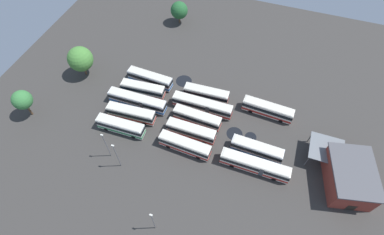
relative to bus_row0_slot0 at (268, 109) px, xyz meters
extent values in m
plane|color=#383533|center=(15.40, 8.00, -1.80)|extent=(110.13, 110.13, 0.00)
cube|color=silver|center=(-0.01, 0.00, -0.02)|extent=(12.24, 3.19, 2.96)
cube|color=beige|center=(-0.01, 0.00, 1.53)|extent=(11.75, 2.97, 0.14)
cube|color=black|center=(-0.01, 0.00, 0.45)|extent=(12.30, 3.24, 0.95)
cube|color=red|center=(-0.01, 0.00, -0.85)|extent=(12.30, 3.24, 0.59)
cube|color=black|center=(6.05, -0.37, 0.55)|extent=(0.18, 2.02, 1.09)
cylinder|color=black|center=(3.81, 0.90, -1.30)|extent=(1.02, 0.36, 1.00)
cylinder|color=black|center=(3.67, -1.36, -1.30)|extent=(1.02, 0.36, 1.00)
cylinder|color=black|center=(-3.68, 1.36, -1.30)|extent=(1.02, 0.36, 1.00)
cylinder|color=black|center=(-3.82, -0.90, -1.30)|extent=(1.02, 0.36, 1.00)
cube|color=silver|center=(0.18, 11.74, -0.02)|extent=(11.37, 2.88, 2.96)
cube|color=beige|center=(0.18, 11.74, 1.53)|extent=(10.91, 2.67, 0.14)
cube|color=black|center=(0.18, 11.74, 0.45)|extent=(11.43, 2.92, 0.95)
cube|color=#1E56A8|center=(0.18, 11.74, -0.85)|extent=(11.43, 2.92, 0.59)
cube|color=black|center=(5.83, 11.53, 0.55)|extent=(0.14, 2.02, 1.09)
cylinder|color=black|center=(3.72, 12.74, -1.30)|extent=(1.01, 0.34, 1.00)
cylinder|color=black|center=(3.64, 10.48, -1.30)|extent=(1.01, 0.34, 1.00)
cylinder|color=black|center=(-3.27, 13.00, -1.30)|extent=(1.01, 0.34, 1.00)
cylinder|color=black|center=(-3.36, 10.74, -1.30)|extent=(1.01, 0.34, 1.00)
cube|color=silver|center=(-0.21, 15.67, -0.02)|extent=(14.73, 2.62, 2.96)
cube|color=beige|center=(-0.21, 15.67, 1.53)|extent=(14.14, 2.42, 0.14)
cube|color=black|center=(-0.21, 15.67, 0.45)|extent=(14.80, 2.66, 0.95)
cube|color=red|center=(-0.21, 15.67, -0.85)|extent=(14.80, 2.66, 0.59)
cube|color=black|center=(7.15, 15.59, 0.55)|extent=(0.08, 2.02, 1.09)
cube|color=#47474C|center=(-1.83, 15.69, -0.02)|extent=(0.93, 2.52, 2.84)
cylinder|color=black|center=(4.36, 16.75, -1.30)|extent=(1.00, 0.31, 1.00)
cylinder|color=black|center=(4.33, 14.49, -1.30)|extent=(1.00, 0.31, 1.00)
cylinder|color=black|center=(-4.76, 16.85, -1.30)|extent=(1.00, 0.31, 1.00)
cylinder|color=black|center=(-4.78, 14.59, -1.30)|extent=(1.00, 0.31, 1.00)
cube|color=silver|center=(15.44, 0.22, -0.02)|extent=(11.27, 2.92, 2.96)
cube|color=beige|center=(15.44, 0.22, 1.53)|extent=(10.82, 2.71, 0.14)
cube|color=black|center=(15.44, 0.22, 0.45)|extent=(11.33, 2.96, 0.95)
cube|color=red|center=(15.44, 0.22, -0.85)|extent=(11.33, 2.96, 0.59)
cube|color=black|center=(21.04, 0.45, 0.55)|extent=(0.14, 2.02, 1.09)
cylinder|color=black|center=(18.86, 1.49, -1.30)|extent=(1.01, 0.34, 1.00)
cylinder|color=black|center=(18.95, -0.77, -1.30)|extent=(1.01, 0.34, 1.00)
cylinder|color=black|center=(11.93, 1.21, -1.30)|extent=(1.01, 0.34, 1.00)
cylinder|color=black|center=(12.02, -1.06, -1.30)|extent=(1.01, 0.34, 1.00)
cube|color=silver|center=(15.27, 4.01, -0.02)|extent=(14.71, 2.50, 2.96)
cube|color=beige|center=(15.27, 4.01, 1.53)|extent=(14.12, 2.30, 0.14)
cube|color=black|center=(15.27, 4.01, 0.45)|extent=(14.78, 2.54, 0.95)
cube|color=red|center=(15.27, 4.01, -0.85)|extent=(14.78, 2.54, 0.59)
cube|color=black|center=(22.64, 4.03, 0.55)|extent=(0.07, 2.02, 1.09)
cube|color=#47474C|center=(13.66, 4.00, -0.02)|extent=(0.91, 2.51, 2.84)
cylinder|color=black|center=(19.83, 5.15, -1.30)|extent=(1.00, 0.30, 1.00)
cylinder|color=black|center=(19.83, 2.89, -1.30)|extent=(1.00, 0.30, 1.00)
cylinder|color=black|center=(10.71, 5.13, -1.30)|extent=(1.00, 0.30, 1.00)
cylinder|color=black|center=(10.72, 2.86, -1.30)|extent=(1.00, 0.30, 1.00)
cube|color=silver|center=(15.25, 7.98, -0.02)|extent=(11.52, 3.02, 2.96)
cube|color=beige|center=(15.25, 7.98, 1.53)|extent=(11.05, 2.80, 0.14)
cube|color=black|center=(15.25, 7.98, 0.45)|extent=(11.58, 3.06, 0.95)
cube|color=red|center=(15.25, 7.98, -0.85)|extent=(11.58, 3.06, 0.59)
cube|color=black|center=(20.96, 7.70, 0.55)|extent=(0.16, 2.02, 1.09)
cylinder|color=black|center=(18.84, 8.94, -1.30)|extent=(1.01, 0.35, 1.00)
cylinder|color=black|center=(18.73, 6.68, -1.30)|extent=(1.01, 0.35, 1.00)
cylinder|color=black|center=(11.77, 9.29, -1.30)|extent=(1.01, 0.35, 1.00)
cylinder|color=black|center=(11.66, 7.03, -1.30)|extent=(1.01, 0.35, 1.00)
cube|color=silver|center=(15.36, 12.01, -0.02)|extent=(11.38, 2.63, 2.96)
cube|color=beige|center=(15.36, 12.01, 1.53)|extent=(10.92, 2.42, 0.14)
cube|color=black|center=(15.36, 12.01, 0.45)|extent=(11.43, 2.67, 0.95)
cube|color=red|center=(15.36, 12.01, -0.85)|extent=(11.43, 2.67, 0.59)
cube|color=black|center=(21.04, 11.92, 0.55)|extent=(0.09, 2.02, 1.09)
cylinder|color=black|center=(18.89, 13.09, -1.30)|extent=(1.00, 0.31, 1.00)
cylinder|color=black|center=(18.86, 10.82, -1.30)|extent=(1.00, 0.31, 1.00)
cylinder|color=black|center=(11.86, 13.19, -1.30)|extent=(1.00, 0.31, 1.00)
cylinder|color=black|center=(11.83, 10.93, -1.30)|extent=(1.00, 0.31, 1.00)
cube|color=silver|center=(15.43, 15.96, -0.02)|extent=(11.84, 3.10, 2.96)
cube|color=beige|center=(15.43, 15.96, 1.53)|extent=(11.36, 2.88, 0.14)
cube|color=black|center=(15.43, 15.96, 0.45)|extent=(11.90, 3.14, 0.95)
cube|color=red|center=(15.43, 15.96, -0.85)|extent=(11.90, 3.14, 0.59)
cube|color=black|center=(21.29, 15.64, 0.55)|extent=(0.17, 2.02, 1.09)
cylinder|color=black|center=(19.12, 16.89, -1.30)|extent=(1.01, 0.35, 1.00)
cylinder|color=black|center=(18.99, 14.63, -1.30)|extent=(1.01, 0.35, 1.00)
cylinder|color=black|center=(11.86, 17.29, -1.30)|extent=(1.01, 0.35, 1.00)
cylinder|color=black|center=(11.74, 15.03, -1.30)|extent=(1.01, 0.35, 1.00)
cube|color=silver|center=(30.96, 0.08, -0.02)|extent=(12.11, 3.13, 2.96)
cube|color=beige|center=(30.96, 0.08, 1.53)|extent=(11.62, 2.90, 0.14)
cube|color=black|center=(30.96, 0.08, 0.45)|extent=(12.17, 3.17, 0.95)
cube|color=#1E56A8|center=(30.96, 0.08, -0.85)|extent=(12.17, 3.17, 0.59)
cube|color=black|center=(36.96, -0.25, 0.55)|extent=(0.17, 2.02, 1.09)
cylinder|color=black|center=(34.73, 1.01, -1.30)|extent=(1.02, 0.36, 1.00)
cylinder|color=black|center=(34.61, -1.26, -1.30)|extent=(1.02, 0.36, 1.00)
cylinder|color=black|center=(27.31, 1.42, -1.30)|extent=(1.02, 0.36, 1.00)
cylinder|color=black|center=(27.18, -0.84, -1.30)|extent=(1.02, 0.36, 1.00)
cube|color=silver|center=(31.11, 4.06, -0.02)|extent=(11.20, 3.27, 2.96)
cube|color=beige|center=(31.11, 4.06, 1.53)|extent=(10.75, 3.04, 0.14)
cube|color=black|center=(31.11, 4.06, 0.45)|extent=(11.26, 3.31, 0.95)
cube|color=red|center=(31.11, 4.06, -0.85)|extent=(11.26, 3.31, 0.59)
cube|color=black|center=(36.64, 4.46, 0.55)|extent=(0.21, 2.02, 1.09)
cylinder|color=black|center=(34.45, 5.44, -1.30)|extent=(1.02, 0.37, 1.00)
cylinder|color=black|center=(34.61, 3.18, -1.30)|extent=(1.02, 0.37, 1.00)
cylinder|color=black|center=(27.61, 4.93, -1.30)|extent=(1.02, 0.37, 1.00)
cylinder|color=black|center=(27.78, 2.67, -1.30)|extent=(1.02, 0.37, 1.00)
cube|color=silver|center=(30.86, 7.96, -0.02)|extent=(14.71, 2.55, 2.96)
cube|color=beige|center=(30.86, 7.96, 1.53)|extent=(14.13, 2.35, 0.14)
cube|color=black|center=(30.86, 7.96, 0.45)|extent=(14.79, 2.59, 0.95)
cube|color=#1E56A8|center=(30.86, 7.96, -0.85)|extent=(14.79, 2.59, 0.59)
cube|color=black|center=(38.22, 8.00, 0.55)|extent=(0.07, 2.02, 1.09)
cube|color=#47474C|center=(29.24, 7.95, -0.02)|extent=(0.92, 2.52, 2.84)
cylinder|color=black|center=(35.41, 9.12, -1.30)|extent=(1.00, 0.31, 1.00)
cylinder|color=black|center=(35.42, 6.85, -1.30)|extent=(1.00, 0.31, 1.00)
cylinder|color=black|center=(26.30, 9.06, -1.30)|extent=(1.00, 0.31, 1.00)
cylinder|color=black|center=(26.31, 6.80, -1.30)|extent=(1.00, 0.31, 1.00)
cube|color=silver|center=(30.56, 11.97, -0.02)|extent=(11.74, 3.24, 2.96)
cube|color=beige|center=(30.56, 11.97, 1.53)|extent=(11.26, 3.01, 0.14)
cube|color=black|center=(30.56, 11.97, 0.45)|extent=(11.80, 3.28, 0.95)
cube|color=red|center=(30.56, 11.97, -0.85)|extent=(11.80, 3.28, 0.59)
cube|color=black|center=(36.36, 12.36, 0.55)|extent=(0.20, 2.02, 1.09)
cylinder|color=black|center=(34.07, 13.34, -1.30)|extent=(1.02, 0.37, 1.00)
cylinder|color=black|center=(34.22, 11.08, -1.30)|extent=(1.02, 0.37, 1.00)
cylinder|color=black|center=(26.90, 12.86, -1.30)|extent=(1.02, 0.37, 1.00)
cylinder|color=black|center=(27.05, 10.60, -1.30)|extent=(1.02, 0.37, 1.00)
cube|color=silver|center=(31.21, 16.08, -0.02)|extent=(11.36, 2.74, 2.96)
cube|color=beige|center=(31.21, 16.08, 1.53)|extent=(10.90, 2.53, 0.14)
cube|color=black|center=(31.21, 16.08, 0.45)|extent=(11.42, 2.78, 0.95)
cube|color=#2D8C4C|center=(31.21, 16.08, -0.85)|extent=(11.42, 2.78, 0.59)
cube|color=black|center=(36.87, 16.22, 0.55)|extent=(0.11, 2.02, 1.09)
cylinder|color=black|center=(34.68, 17.30, -1.30)|extent=(1.01, 0.32, 1.00)
cylinder|color=black|center=(34.74, 15.03, -1.30)|extent=(1.01, 0.32, 1.00)
cylinder|color=black|center=(27.68, 17.12, -1.30)|extent=(1.01, 0.32, 1.00)
cylinder|color=black|center=(27.74, 14.86, -1.30)|extent=(1.01, 0.32, 1.00)
cube|color=maroon|center=(-18.76, 12.63, 0.96)|extent=(10.43, 12.92, 5.52)
cube|color=#4C4C51|center=(-18.76, 12.63, 3.90)|extent=(11.05, 13.69, 0.36)
cube|color=black|center=(-19.99, 18.22, -0.70)|extent=(1.77, 0.45, 2.20)
cube|color=slate|center=(-13.76, 7.86, 1.81)|extent=(7.12, 6.95, 0.20)
cylinder|color=#59595B|center=(-10.53, 11.04, -0.04)|extent=(0.20, 0.20, 3.52)
cylinder|color=#59595B|center=(-10.51, 4.71, -0.04)|extent=(0.20, 0.20, 3.52)
cylinder|color=#59595B|center=(-17.02, 11.01, -0.04)|extent=(0.20, 0.20, 3.52)
cylinder|color=#59595B|center=(-17.00, 4.69, -0.04)|extent=(0.20, 0.20, 3.52)
cylinder|color=slate|center=(27.18, 24.41, 2.40)|extent=(0.16, 0.16, 8.41)
cube|color=silver|center=(27.18, 24.41, 6.79)|extent=(0.56, 0.28, 0.20)
cylinder|color=slate|center=(14.86, 34.05, 1.96)|extent=(0.16, 0.16, 7.52)
cube|color=silver|center=(14.86, 34.05, 5.89)|extent=(0.56, 0.28, 0.20)
cylinder|color=slate|center=(30.45, 22.91, 2.35)|extent=(0.16, 0.16, 8.31)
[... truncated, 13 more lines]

